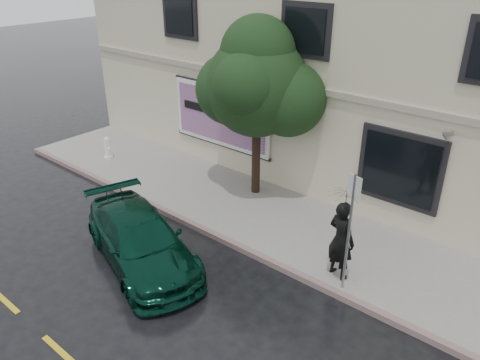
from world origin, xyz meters
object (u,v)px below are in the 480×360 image
Objects in this scene: pedestrian at (341,240)px; street_tree at (257,86)px; fire_hydrant at (108,148)px; car at (141,240)px.

pedestrian is 0.40× the size of street_tree.
pedestrian reaches higher than fire_hydrant.
car is 6.83m from fire_hydrant.
pedestrian is at bearing -4.68° from fire_hydrant.
street_tree is at bearing 19.58° from car.
street_tree is 6.83m from fire_hydrant.
pedestrian is at bearing -39.56° from car.
fire_hydrant is (-5.94, -1.41, -3.06)m from street_tree.
car is 4.91m from pedestrian.
car reaches higher than fire_hydrant.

